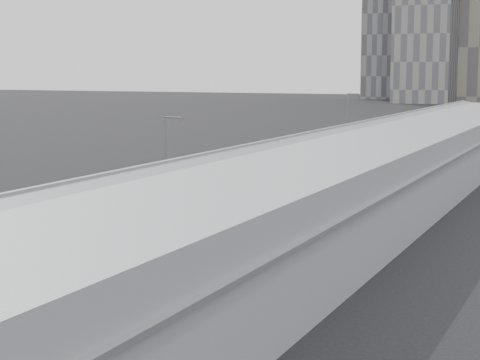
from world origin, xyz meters
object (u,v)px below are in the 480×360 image
Objects in this scene: bus_2 at (173,217)px; bus_5 at (335,164)px; bus_6 at (372,152)px; bus_7 at (400,143)px; street_lamp_far at (348,119)px; bus_1 at (41,261)px; bus_3 at (238,198)px; suv at (405,134)px; street_lamp_near at (167,156)px; bus_4 at (302,176)px; shipping_container at (344,143)px.

bus_2 is 1.08× the size of bus_5.
bus_5 is 0.97× the size of bus_6.
bus_7 is 1.37× the size of street_lamp_far.
bus_1 is 54.61m from bus_5.
bus_3 reaches higher than suv.
bus_1 is at bearing -104.03° from suv.
bus_2 is 1.05× the size of bus_6.
street_lamp_far is (-7.28, -3.46, 3.75)m from bus_7.
bus_6 is 15.44m from street_lamp_far.
street_lamp_near is 55.94m from street_lamp_far.
street_lamp_near is at bearing 109.68° from bus_1.
bus_1 reaches higher than suv.
suv is at bearing 86.24° from street_lamp_far.
bus_3 is 1.04× the size of bus_4.
bus_6 reaches higher than bus_3.
street_lamp_far reaches higher than bus_4.
street_lamp_near is 85.53m from suv.
bus_7 is at bearing 83.10° from street_lamp_near.
street_lamp_near is 59.18m from shipping_container.
bus_4 is 1.33× the size of street_lamp_far.
suv is (1.94, 29.48, -4.43)m from street_lamp_far.
bus_6 is 1.52× the size of street_lamp_near.
street_lamp_far reaches higher than bus_6.
bus_5 is at bearing -92.11° from bus_7.
bus_1 is 1.48× the size of street_lamp_far.
suv is at bearing 88.77° from street_lamp_near.
bus_7 is at bearing 93.68° from bus_6.
bus_2 is at bearing -58.06° from street_lamp_near.
bus_5 is (0.11, 54.61, -0.11)m from bus_1.
bus_6 is 2.18× the size of shipping_container.
street_lamp_far reaches higher than shipping_container.
street_lamp_far is (-7.02, 27.86, 3.76)m from bus_5.
suv is (3.46, 26.37, -0.42)m from shipping_container.
bus_3 is (0.26, 11.03, -0.13)m from bus_2.
bus_5 reaches higher than bus_4.
shipping_container is 0.95× the size of suv.
bus_3 reaches higher than shipping_container.
bus_7 reaches higher than suv.
bus_5 is 29.12m from street_lamp_near.
bus_4 is (0.31, 27.09, -0.17)m from bus_2.
bus_5 reaches higher than shipping_container.
street_lamp_near is at bearing 120.32° from bus_2.
bus_6 is 16.47m from bus_7.
bus_2 is 67.40m from street_lamp_far.
street_lamp_far is at bearing 100.46° from bus_5.
street_lamp_near is at bearing -84.58° from shipping_container.
shipping_container is at bearing 100.92° from bus_1.
bus_4 is 69.54m from suv.
bus_1 is 42.62m from bus_4.
bus_7 is 8.82m from shipping_container.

